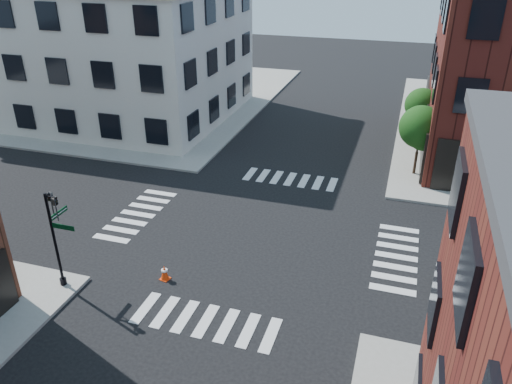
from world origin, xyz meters
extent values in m
plane|color=black|center=(0.00, 0.00, 0.00)|extent=(120.00, 120.00, 0.00)
cube|color=gray|center=(-21.00, 21.00, 0.07)|extent=(30.00, 30.00, 0.15)
cube|color=silver|center=(-19.00, 16.00, 5.50)|extent=(22.00, 16.00, 11.00)
cylinder|color=black|center=(7.50, 10.00, 0.89)|extent=(0.18, 0.18, 1.47)
cylinder|color=black|center=(7.50, 10.00, 1.62)|extent=(0.12, 0.12, 1.47)
sphere|color=#10390F|center=(7.50, 10.00, 3.30)|extent=(2.69, 2.69, 2.69)
sphere|color=#10390F|center=(7.75, 9.90, 2.75)|extent=(1.85, 1.85, 1.85)
cylinder|color=black|center=(7.50, 16.00, 0.81)|extent=(0.18, 0.18, 1.33)
cylinder|color=black|center=(7.50, 16.00, 1.48)|extent=(0.12, 0.12, 1.33)
sphere|color=#10390F|center=(7.50, 16.00, 3.00)|extent=(2.43, 2.43, 2.43)
sphere|color=#10390F|center=(7.75, 15.90, 2.51)|extent=(1.67, 1.67, 1.67)
cylinder|color=black|center=(-6.80, -6.80, 2.30)|extent=(0.12, 0.12, 4.60)
cylinder|color=black|center=(-6.80, -6.80, 0.30)|extent=(0.28, 0.28, 0.30)
cube|color=#053819|center=(-6.25, -6.80, 3.15)|extent=(1.10, 0.03, 0.22)
cube|color=#053819|center=(-6.80, -6.25, 3.40)|extent=(0.03, 1.10, 0.22)
imported|color=black|center=(-6.45, -6.70, 3.90)|extent=(0.22, 0.18, 1.10)
imported|color=black|center=(-6.90, -6.45, 3.90)|extent=(0.18, 0.22, 1.10)
cube|color=silver|center=(10.33, -2.00, 1.51)|extent=(1.97, 2.36, 1.95)
cube|color=black|center=(9.41, -1.99, 1.85)|extent=(0.12, 1.85, 0.88)
cylinder|color=black|center=(10.32, -3.03, 0.49)|extent=(0.98, 0.35, 0.97)
cylinder|color=black|center=(10.34, -0.98, 0.49)|extent=(0.98, 0.35, 0.97)
cube|color=#F93B0B|center=(-2.82, -4.97, 0.02)|extent=(0.48, 0.48, 0.04)
cone|color=#F93B0B|center=(-2.82, -4.97, 0.37)|extent=(0.45, 0.45, 0.74)
cylinder|color=white|center=(-2.82, -4.97, 0.47)|extent=(0.28, 0.28, 0.08)
camera|label=1|loc=(6.57, -21.18, 13.57)|focal=35.00mm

